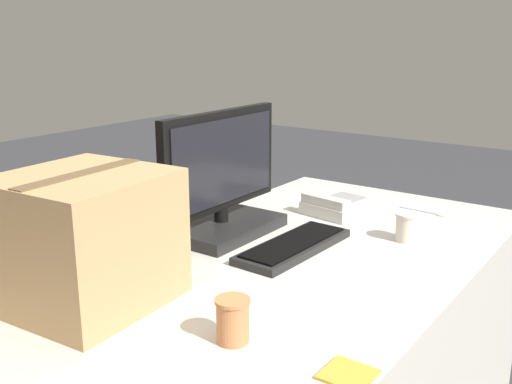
% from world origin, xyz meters
% --- Properties ---
extents(monitor, '(0.51, 0.26, 0.38)m').
position_xyz_m(monitor, '(0.13, 0.29, 0.88)').
color(monitor, black).
rests_on(monitor, office_desk).
extents(keyboard, '(0.41, 0.16, 0.03)m').
position_xyz_m(keyboard, '(0.13, 0.02, 0.75)').
color(keyboard, black).
rests_on(keyboard, office_desk).
extents(desk_phone, '(0.23, 0.21, 0.07)m').
position_xyz_m(desk_phone, '(0.51, 0.09, 0.77)').
color(desk_phone, beige).
rests_on(desk_phone, office_desk).
extents(paper_cup_left, '(0.07, 0.07, 0.09)m').
position_xyz_m(paper_cup_left, '(-0.38, -0.15, 0.79)').
color(paper_cup_left, '#BC7547').
rests_on(paper_cup_left, office_desk).
extents(paper_cup_right, '(0.07, 0.07, 0.09)m').
position_xyz_m(paper_cup_right, '(0.39, -0.21, 0.78)').
color(paper_cup_right, beige).
rests_on(paper_cup_right, office_desk).
extents(spoon, '(0.03, 0.17, 0.00)m').
position_xyz_m(spoon, '(0.70, -0.17, 0.74)').
color(spoon, '#B2B2B7').
rests_on(spoon, office_desk).
extents(cardboard_box, '(0.36, 0.35, 0.30)m').
position_xyz_m(cardboard_box, '(-0.42, 0.23, 0.89)').
color(cardboard_box, tan).
rests_on(cardboard_box, office_desk).
extents(sticky_note_pad, '(0.09, 0.09, 0.01)m').
position_xyz_m(sticky_note_pad, '(-0.36, -0.40, 0.74)').
color(sticky_note_pad, gold).
rests_on(sticky_note_pad, office_desk).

